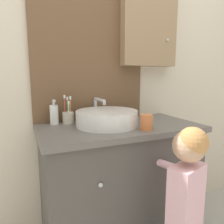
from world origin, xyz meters
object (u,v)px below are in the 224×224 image
soap_dispenser (54,114)px  child_figure (186,199)px  drinking_cup (146,122)px  sink_basin (107,118)px  toothbrush_holder (68,117)px

soap_dispenser → child_figure: size_ratio=0.18×
soap_dispenser → drinking_cup: (0.47, -0.38, -0.02)m
sink_basin → child_figure: 0.64m
soap_dispenser → drinking_cup: bearing=-38.4°
soap_dispenser → child_figure: (0.53, -0.67, -0.36)m
soap_dispenser → child_figure: 0.93m
toothbrush_holder → drinking_cup: bearing=-43.6°
soap_dispenser → child_figure: soap_dispenser is taller
soap_dispenser → sink_basin: bearing=-30.1°
toothbrush_holder → child_figure: size_ratio=0.20×
sink_basin → child_figure: bearing=-65.0°
toothbrush_holder → soap_dispenser: bearing=173.6°
child_figure → drinking_cup: (-0.06, 0.29, 0.34)m
toothbrush_holder → soap_dispenser: 0.09m
sink_basin → toothbrush_holder: 0.27m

